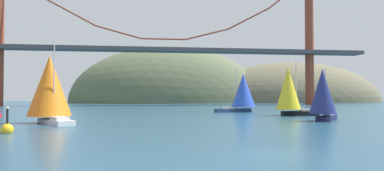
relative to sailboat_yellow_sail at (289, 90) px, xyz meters
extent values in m
plane|color=navy|center=(-16.59, -36.58, -4.22)|extent=(360.00, 360.00, 0.00)
ellipsoid|color=#6B664C|center=(43.41, 98.42, -4.22)|extent=(82.27, 44.00, 35.54)
ellipsoid|color=#5B6647|center=(-11.59, 98.42, -4.22)|extent=(82.64, 44.00, 47.66)
cylinder|color=brown|center=(32.21, 58.42, 17.24)|extent=(2.80, 2.80, 42.93)
cube|color=#47474C|center=(-16.59, 58.42, 13.23)|extent=(133.59, 6.00, 1.20)
cylinder|color=brown|center=(-44.47, 58.42, 24.02)|extent=(14.17, 0.50, 7.78)
cylinder|color=brown|center=(-30.53, 58.42, 18.52)|extent=(14.07, 0.50, 4.15)
cylinder|color=brown|center=(-16.59, 58.42, 16.68)|extent=(13.94, 0.50, 0.50)
cylinder|color=brown|center=(-2.65, 58.42, 18.52)|extent=(14.07, 0.50, 4.15)
cylinder|color=brown|center=(11.30, 58.42, 24.02)|extent=(14.17, 0.50, 7.78)
cube|color=black|center=(1.76, -0.20, -3.86)|extent=(6.06, 2.17, 0.72)
cube|color=beige|center=(2.82, -0.32, -3.32)|extent=(2.01, 1.36, 0.36)
cylinder|color=#B2B2B7|center=(1.17, -0.13, 0.60)|extent=(0.14, 0.14, 8.21)
cone|color=yellow|center=(-0.13, 0.01, 0.25)|extent=(4.41, 4.41, 6.90)
cube|color=navy|center=(-6.07, 12.83, -3.88)|extent=(7.42, 3.28, 0.69)
cube|color=beige|center=(-7.34, 12.57, -3.36)|extent=(2.54, 1.85, 0.36)
cylinder|color=#B2B2B7|center=(-5.37, 12.98, 0.53)|extent=(0.14, 0.14, 8.14)
cone|color=blue|center=(-3.82, 13.30, 0.04)|extent=(5.55, 5.55, 6.55)
cube|color=#191E4C|center=(0.57, -10.97, -3.90)|extent=(4.85, 5.03, 0.65)
cube|color=beige|center=(1.27, -10.23, -3.40)|extent=(1.99, 2.02, 0.36)
cylinder|color=#B2B2B7|center=(0.19, -11.38, -0.43)|extent=(0.14, 0.14, 6.28)
cone|color=navy|center=(-0.66, -12.28, -0.33)|extent=(4.94, 4.94, 5.89)
cube|color=white|center=(-33.93, -12.13, -3.94)|extent=(5.42, 7.21, 0.57)
cube|color=beige|center=(-33.26, -13.24, -3.48)|extent=(2.48, 2.76, 0.36)
cylinder|color=#B2B2B7|center=(-34.30, -11.51, 0.94)|extent=(0.14, 0.14, 9.20)
cone|color=orange|center=(-35.12, -10.15, 0.34)|extent=(7.15, 7.15, 7.39)
sphere|color=gold|center=(-36.06, -21.77, -3.92)|extent=(1.10, 1.10, 1.10)
cylinder|color=black|center=(-36.06, -21.77, -2.87)|extent=(0.20, 0.20, 1.60)
sphere|color=#F2EA99|center=(-36.06, -21.77, -1.95)|extent=(0.24, 0.24, 0.24)
camera|label=1|loc=(-24.34, -56.98, -0.71)|focal=34.34mm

